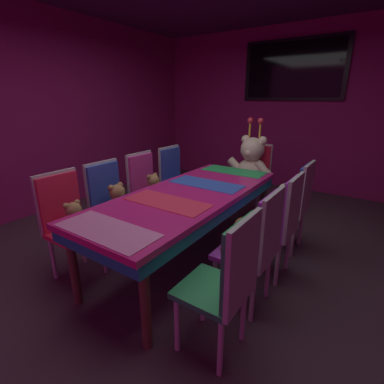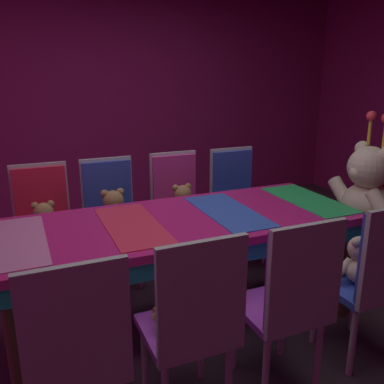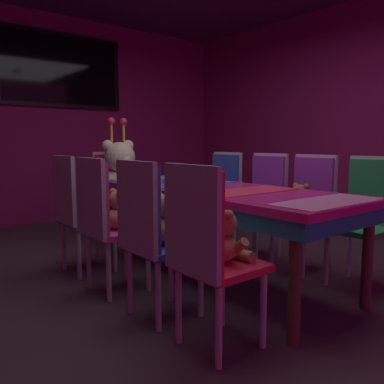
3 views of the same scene
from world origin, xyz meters
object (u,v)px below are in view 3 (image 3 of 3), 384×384
object	(u,v)px
teddy_left_1	(168,222)
chair_right_2	(264,194)
chair_left_1	(148,225)
king_teddy_bear	(121,175)
throne_chair	(114,187)
wall_tv	(61,70)
chair_right_1	(309,200)
teddy_left_2	(120,212)
teddy_right_3	(212,191)
teddy_right_1	(299,203)
chair_left_0	(203,241)
chair_left_2	(101,212)
banquet_table	(216,198)
chair_right_3	(222,189)
teddy_left_0	(224,239)
chair_left_3	(74,203)
chair_right_0	(368,207)

from	to	relation	value
teddy_left_1	chair_right_2	distance (m)	1.62
chair_left_1	king_teddy_bear	bearing A→B (deg)	65.74
chair_right_2	throne_chair	size ratio (longest dim) A/B	1.00
chair_right_2	teddy_left_1	bearing A→B (deg)	19.40
throne_chair	king_teddy_bear	size ratio (longest dim) A/B	1.10
wall_tv	chair_right_1	bearing A→B (deg)	-76.14
teddy_left_2	king_teddy_bear	size ratio (longest dim) A/B	0.35
teddy_right_3	teddy_right_1	bearing A→B (deg)	90.35
teddy_left_2	teddy_right_3	bearing A→B (deg)	21.23
chair_right_1	wall_tv	size ratio (longest dim) A/B	0.58
chair_right_1	teddy_left_1	bearing A→B (deg)	0.71
chair_right_1	teddy_right_3	world-z (taller)	chair_right_1
teddy_left_1	wall_tv	size ratio (longest dim) A/B	0.20
chair_left_1	teddy_left_2	world-z (taller)	chair_left_1
chair_left_0	chair_left_2	size ratio (longest dim) A/B	1.00
banquet_table	wall_tv	xyz separation A→B (m)	(0.00, 3.11, 1.40)
teddy_right_3	king_teddy_bear	world-z (taller)	king_teddy_bear
teddy_left_1	chair_right_3	distance (m)	1.87
teddy_left_2	wall_tv	distance (m)	3.26
teddy_right_1	teddy_right_3	distance (m)	1.09
teddy_left_2	chair_right_2	world-z (taller)	chair_right_2
chair_right_2	chair_right_3	size ratio (longest dim) A/B	1.00
king_teddy_bear	wall_tv	size ratio (longest dim) A/B	0.53
chair_right_3	chair_right_1	bearing A→B (deg)	90.36
teddy_left_0	chair_right_3	xyz separation A→B (m)	(1.50, 1.62, 0.01)
teddy_left_1	chair_right_1	bearing A→B (deg)	0.71
teddy_left_0	teddy_right_3	world-z (taller)	teddy_left_0
chair_right_1	throne_chair	xyz separation A→B (m)	(-0.83, 1.97, 0.00)
banquet_table	teddy_right_3	xyz separation A→B (m)	(0.68, 0.82, -0.07)
chair_right_1	chair_left_3	bearing A→B (deg)	-33.71
chair_left_0	chair_right_3	xyz separation A→B (m)	(1.64, 1.62, 0.00)
chair_left_2	chair_right_1	bearing A→B (deg)	-18.35
teddy_left_0	wall_tv	world-z (taller)	wall_tv
chair_left_0	chair_right_0	distance (m)	1.66
teddy_left_2	chair_right_0	xyz separation A→B (m)	(1.55, -1.08, 0.01)
chair_left_2	chair_left_3	world-z (taller)	same
chair_left_1	throne_chair	xyz separation A→B (m)	(0.82, 1.99, 0.00)
chair_left_0	teddy_right_1	size ratio (longest dim) A/B	3.21
teddy_left_2	chair_right_3	world-z (taller)	chair_right_3
teddy_left_0	king_teddy_bear	size ratio (longest dim) A/B	0.34
teddy_right_1	chair_left_2	bearing A→B (deg)	-19.94
throne_chair	wall_tv	xyz separation A→B (m)	(0.00, 1.40, 1.45)
teddy_left_0	teddy_left_2	xyz separation A→B (m)	(-0.03, 1.08, 0.00)
chair_right_0	chair_right_1	size ratio (longest dim) A/B	1.00
teddy_left_2	throne_chair	size ratio (longest dim) A/B	0.32
teddy_right_3	throne_chair	bearing A→B (deg)	-52.23
banquet_table	chair_right_3	size ratio (longest dim) A/B	2.35
chair_left_0	chair_left_1	world-z (taller)	same
teddy_right_1	throne_chair	distance (m)	2.09
chair_right_0	wall_tv	xyz separation A→B (m)	(-0.85, 3.90, 1.45)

